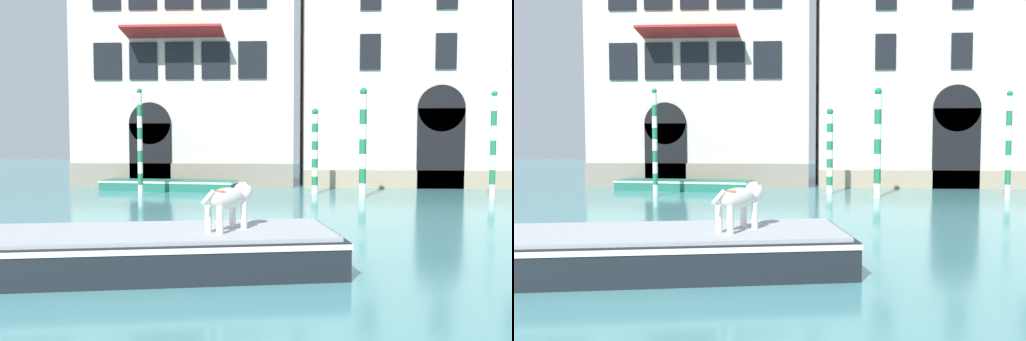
# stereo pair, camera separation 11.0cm
# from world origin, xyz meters

# --- Properties ---
(palazzo_right) EXTENTS (12.41, 6.13, 14.33)m
(palazzo_right) POSITION_xyz_m (12.91, 24.68, 7.15)
(palazzo_right) COLOR beige
(palazzo_right) RESTS_ON ground_plane
(boat_foreground) EXTENTS (7.13, 3.28, 0.65)m
(boat_foreground) POSITION_xyz_m (3.23, 6.78, 0.34)
(boat_foreground) COLOR black
(boat_foreground) RESTS_ON ground_plane
(dog_on_deck) EXTENTS (0.76, 1.03, 0.78)m
(dog_on_deck) POSITION_xyz_m (4.91, 6.97, 1.15)
(dog_on_deck) COLOR silver
(dog_on_deck) RESTS_ON boat_foreground
(boat_moored_near_palazzo) EXTENTS (5.99, 2.15, 0.44)m
(boat_moored_near_palazzo) POSITION_xyz_m (0.84, 20.23, 0.23)
(boat_moored_near_palazzo) COLOR #1E6651
(boat_moored_near_palazzo) RESTS_ON ground_plane
(mooring_pole_0) EXTENTS (0.26, 0.26, 3.41)m
(mooring_pole_0) POSITION_xyz_m (7.02, 19.01, 1.72)
(mooring_pole_0) COLOR white
(mooring_pole_0) RESTS_ON ground_plane
(mooring_pole_2) EXTENTS (0.27, 0.27, 4.06)m
(mooring_pole_2) POSITION_xyz_m (8.69, 17.64, 2.05)
(mooring_pole_2) COLOR white
(mooring_pole_2) RESTS_ON ground_plane
(mooring_pole_3) EXTENTS (0.20, 0.20, 4.12)m
(mooring_pole_3) POSITION_xyz_m (0.28, 17.84, 2.07)
(mooring_pole_3) COLOR white
(mooring_pole_3) RESTS_ON ground_plane
(mooring_pole_5) EXTENTS (0.21, 0.21, 3.92)m
(mooring_pole_5) POSITION_xyz_m (13.36, 17.55, 1.98)
(mooring_pole_5) COLOR white
(mooring_pole_5) RESTS_ON ground_plane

